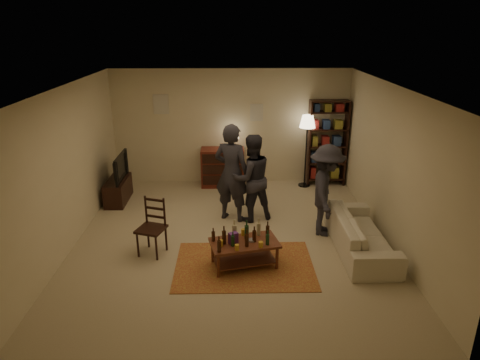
{
  "coord_description": "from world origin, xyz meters",
  "views": [
    {
      "loc": [
        0.02,
        -6.85,
        3.67
      ],
      "look_at": [
        0.16,
        0.1,
        1.1
      ],
      "focal_mm": 32.0,
      "sensor_mm": 36.0,
      "label": 1
    }
  ],
  "objects_px": {
    "dresser": "(223,166)",
    "person_by_sofa": "(326,191)",
    "coffee_table": "(243,244)",
    "floor_lamp": "(307,126)",
    "dining_chair": "(153,224)",
    "person_right": "(251,178)",
    "person_left": "(232,173)",
    "tv_stand": "(118,184)",
    "bookshelf": "(327,142)",
    "sofa": "(361,233)"
  },
  "relations": [
    {
      "from": "dresser",
      "to": "person_by_sofa",
      "type": "bearing_deg",
      "value": -52.83
    },
    {
      "from": "coffee_table",
      "to": "floor_lamp",
      "type": "xyz_separation_m",
      "value": [
        1.55,
        3.55,
        1.05
      ]
    },
    {
      "from": "tv_stand",
      "to": "dresser",
      "type": "height_order",
      "value": "dresser"
    },
    {
      "from": "sofa",
      "to": "person_right",
      "type": "xyz_separation_m",
      "value": [
        -1.81,
        1.25,
        0.56
      ]
    },
    {
      "from": "tv_stand",
      "to": "dresser",
      "type": "xyz_separation_m",
      "value": [
        2.25,
        0.91,
        0.09
      ]
    },
    {
      "from": "person_left",
      "to": "tv_stand",
      "type": "bearing_deg",
      "value": 2.98
    },
    {
      "from": "floor_lamp",
      "to": "person_right",
      "type": "bearing_deg",
      "value": -126.93
    },
    {
      "from": "tv_stand",
      "to": "floor_lamp",
      "type": "distance_m",
      "value": 4.4
    },
    {
      "from": "coffee_table",
      "to": "bookshelf",
      "type": "xyz_separation_m",
      "value": [
        2.05,
        3.68,
        0.64
      ]
    },
    {
      "from": "sofa",
      "to": "person_by_sofa",
      "type": "relative_size",
      "value": 1.24
    },
    {
      "from": "person_by_sofa",
      "to": "dining_chair",
      "type": "bearing_deg",
      "value": 112.16
    },
    {
      "from": "person_left",
      "to": "person_right",
      "type": "distance_m",
      "value": 0.39
    },
    {
      "from": "coffee_table",
      "to": "sofa",
      "type": "bearing_deg",
      "value": 13.95
    },
    {
      "from": "person_right",
      "to": "person_by_sofa",
      "type": "bearing_deg",
      "value": 133.58
    },
    {
      "from": "sofa",
      "to": "person_right",
      "type": "relative_size",
      "value": 1.21
    },
    {
      "from": "coffee_table",
      "to": "floor_lamp",
      "type": "bearing_deg",
      "value": 66.43
    },
    {
      "from": "dresser",
      "to": "dining_chair",
      "type": "bearing_deg",
      "value": -109.59
    },
    {
      "from": "dining_chair",
      "to": "person_by_sofa",
      "type": "bearing_deg",
      "value": 30.88
    },
    {
      "from": "tv_stand",
      "to": "person_left",
      "type": "xyz_separation_m",
      "value": [
        2.46,
        -0.94,
        0.58
      ]
    },
    {
      "from": "floor_lamp",
      "to": "person_left",
      "type": "height_order",
      "value": "person_left"
    },
    {
      "from": "tv_stand",
      "to": "sofa",
      "type": "bearing_deg",
      "value": -25.34
    },
    {
      "from": "dresser",
      "to": "person_by_sofa",
      "type": "xyz_separation_m",
      "value": [
        1.89,
        -2.5,
        0.37
      ]
    },
    {
      "from": "dining_chair",
      "to": "person_right",
      "type": "relative_size",
      "value": 0.57
    },
    {
      "from": "dining_chair",
      "to": "person_right",
      "type": "xyz_separation_m",
      "value": [
        1.69,
        1.27,
        0.35
      ]
    },
    {
      "from": "sofa",
      "to": "tv_stand",
      "type": "bearing_deg",
      "value": 64.66
    },
    {
      "from": "coffee_table",
      "to": "dining_chair",
      "type": "relative_size",
      "value": 1.18
    },
    {
      "from": "tv_stand",
      "to": "sofa",
      "type": "height_order",
      "value": "tv_stand"
    },
    {
      "from": "dining_chair",
      "to": "dresser",
      "type": "bearing_deg",
      "value": 89.37
    },
    {
      "from": "bookshelf",
      "to": "person_by_sofa",
      "type": "bearing_deg",
      "value": -102.02
    },
    {
      "from": "floor_lamp",
      "to": "person_by_sofa",
      "type": "distance_m",
      "value": 2.51
    },
    {
      "from": "coffee_table",
      "to": "bookshelf",
      "type": "distance_m",
      "value": 4.26
    },
    {
      "from": "bookshelf",
      "to": "person_left",
      "type": "relative_size",
      "value": 1.05
    },
    {
      "from": "dining_chair",
      "to": "person_left",
      "type": "height_order",
      "value": "person_left"
    },
    {
      "from": "dining_chair",
      "to": "tv_stand",
      "type": "xyz_separation_m",
      "value": [
        -1.14,
        2.22,
        -0.13
      ]
    },
    {
      "from": "person_left",
      "to": "person_right",
      "type": "xyz_separation_m",
      "value": [
        0.37,
        -0.01,
        -0.1
      ]
    },
    {
      "from": "tv_stand",
      "to": "dresser",
      "type": "bearing_deg",
      "value": 22.07
    },
    {
      "from": "dining_chair",
      "to": "floor_lamp",
      "type": "height_order",
      "value": "floor_lamp"
    },
    {
      "from": "sofa",
      "to": "dresser",
      "type": "bearing_deg",
      "value": 37.54
    },
    {
      "from": "floor_lamp",
      "to": "tv_stand",
      "type": "bearing_deg",
      "value": -168.52
    },
    {
      "from": "tv_stand",
      "to": "sofa",
      "type": "relative_size",
      "value": 0.51
    },
    {
      "from": "coffee_table",
      "to": "person_right",
      "type": "distance_m",
      "value": 1.82
    },
    {
      "from": "tv_stand",
      "to": "person_left",
      "type": "height_order",
      "value": "person_left"
    },
    {
      "from": "tv_stand",
      "to": "person_right",
      "type": "relative_size",
      "value": 0.61
    },
    {
      "from": "floor_lamp",
      "to": "sofa",
      "type": "bearing_deg",
      "value": -81.44
    },
    {
      "from": "floor_lamp",
      "to": "sofa",
      "type": "relative_size",
      "value": 0.82
    },
    {
      "from": "floor_lamp",
      "to": "person_by_sofa",
      "type": "xyz_separation_m",
      "value": [
        -0.04,
        -2.43,
        -0.6
      ]
    },
    {
      "from": "bookshelf",
      "to": "person_by_sofa",
      "type": "height_order",
      "value": "bookshelf"
    },
    {
      "from": "tv_stand",
      "to": "person_left",
      "type": "distance_m",
      "value": 2.69
    },
    {
      "from": "sofa",
      "to": "person_left",
      "type": "relative_size",
      "value": 1.08
    },
    {
      "from": "coffee_table",
      "to": "person_right",
      "type": "relative_size",
      "value": 0.67
    }
  ]
}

